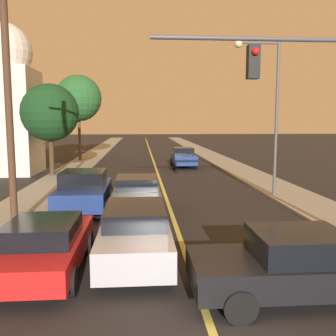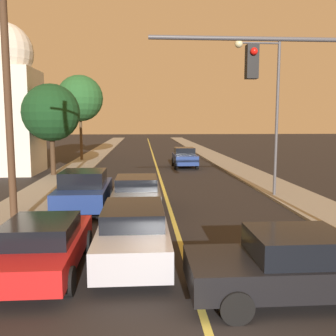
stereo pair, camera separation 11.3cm
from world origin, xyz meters
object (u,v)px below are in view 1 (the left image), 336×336
car_outer_lane_second (84,190)px  utility_pole_left (8,100)px  tree_left_near (50,113)px  car_outer_lane_front (45,245)px  car_far_oncoming (183,157)px  car_near_lane_second (137,192)px  domed_building_left (4,99)px  tree_left_far (78,98)px  car_near_lane_front (135,230)px  streetlamp_right (267,97)px  traffic_signal_mast (318,98)px  car_crossing_right (292,265)px

car_outer_lane_second → utility_pole_left: 4.79m
utility_pole_left → tree_left_near: size_ratio=1.36×
car_outer_lane_front → car_far_oncoming: size_ratio=1.09×
car_near_lane_second → utility_pole_left: size_ratio=0.52×
car_outer_lane_front → car_outer_lane_second: 6.47m
car_far_oncoming → domed_building_left: (-12.70, -2.36, 4.33)m
car_near_lane_second → tree_left_near: bearing=120.1°
car_outer_lane_second → tree_left_far: bearing=99.4°
car_near_lane_front → tree_left_near: size_ratio=0.86×
car_outer_lane_front → domed_building_left: 19.79m
streetlamp_right → utility_pole_left: utility_pole_left is taller
traffic_signal_mast → tree_left_near: size_ratio=1.06×
car_near_lane_front → domed_building_left: (-9.13, 17.03, 4.39)m
car_outer_lane_second → domed_building_left: bearing=121.2°
car_outer_lane_second → traffic_signal_mast: (7.24, -5.10, 3.46)m
car_near_lane_front → car_near_lane_second: (-0.00, 5.45, -0.02)m
utility_pole_left → domed_building_left: (-5.01, 14.12, 0.81)m
car_outer_lane_front → streetlamp_right: size_ratio=0.58×
car_crossing_right → tree_left_far: 29.45m
car_near_lane_second → car_crossing_right: (3.24, -8.11, -0.00)m
car_crossing_right → domed_building_left: (-12.37, 19.69, 4.41)m
car_far_oncoming → tree_left_far: 11.66m
car_near_lane_front → car_outer_lane_second: car_outer_lane_second is taller
car_near_lane_second → car_far_oncoming: (3.57, 13.94, 0.08)m
tree_left_near → car_crossing_right: bearing=-63.5°
domed_building_left → car_crossing_right: bearing=-57.9°
tree_left_near → tree_left_far: bearing=88.3°
utility_pole_left → tree_left_far: (-1.25, 22.15, 1.37)m
utility_pole_left → tree_left_near: bearing=97.2°
car_near_lane_front → streetlamp_right: (6.10, 7.62, 4.04)m
tree_left_far → car_outer_lane_second: bearing=-80.6°
car_crossing_right → car_near_lane_second: bearing=21.8°
traffic_signal_mast → car_crossing_right: bearing=-121.0°
car_near_lane_second → car_far_oncoming: bearing=75.6°
car_outer_lane_second → tree_left_near: 10.85m
car_far_oncoming → utility_pole_left: 18.52m
utility_pole_left → tree_left_far: 22.23m
car_outer_lane_second → car_far_oncoming: car_outer_lane_second is taller
car_crossing_right → tree_left_near: bearing=26.5°
car_near_lane_second → car_crossing_right: size_ratio=1.03×
car_near_lane_second → domed_building_left: 15.39m
car_outer_lane_front → utility_pole_left: (-1.97, 3.86, 3.63)m
car_far_oncoming → tree_left_far: tree_left_far is taller
utility_pole_left → domed_building_left: size_ratio=0.79×
streetlamp_right → domed_building_left: domed_building_left is taller
car_outer_lane_front → car_far_oncoming: car_far_oncoming is taller
traffic_signal_mast → streetlamp_right: 7.28m
car_outer_lane_second → car_far_oncoming: 15.00m
car_far_oncoming → tree_left_far: size_ratio=0.50×
utility_pole_left → tree_left_near: (-1.54, 12.30, -0.14)m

